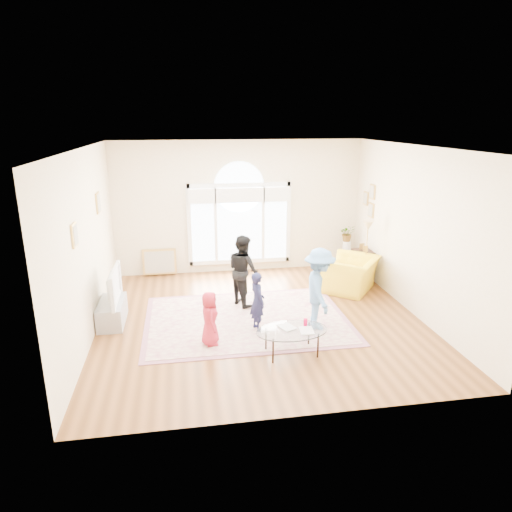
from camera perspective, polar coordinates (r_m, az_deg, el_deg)
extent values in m
plane|color=#563114|center=(8.78, 0.53, -7.90)|extent=(6.00, 6.00, 0.00)
plane|color=beige|center=(11.13, -2.11, 6.09)|extent=(6.00, 0.00, 6.00)
plane|color=beige|center=(5.45, 6.04, -5.57)|extent=(6.00, 0.00, 6.00)
plane|color=beige|center=(8.28, -20.35, 1.28)|extent=(0.00, 6.00, 6.00)
plane|color=beige|center=(9.23, 19.27, 2.90)|extent=(0.00, 6.00, 6.00)
plane|color=white|center=(7.99, 0.60, 13.45)|extent=(6.00, 6.00, 0.00)
cube|color=white|center=(11.42, -2.02, -0.62)|extent=(2.50, 0.08, 0.10)
cube|color=white|center=(11.01, -2.12, 8.87)|extent=(2.50, 0.08, 0.10)
cube|color=white|center=(11.09, -8.34, 3.77)|extent=(0.10, 0.08, 2.00)
cube|color=white|center=(11.39, 4.05, 4.25)|extent=(0.10, 0.08, 2.00)
cube|color=#C6E2FF|center=(11.10, -6.66, 3.85)|extent=(0.55, 0.02, 1.80)
cube|color=#C6E2FF|center=(11.32, 2.44, 4.20)|extent=(0.55, 0.02, 1.80)
cube|color=#C6E2FF|center=(11.18, -2.07, 4.04)|extent=(1.10, 0.02, 1.80)
cylinder|color=#C6E2FF|center=(11.01, -2.12, 8.61)|extent=(1.20, 0.02, 1.20)
cube|color=white|center=(11.11, -5.06, 3.90)|extent=(0.07, 0.04, 1.80)
cube|color=white|center=(11.25, 0.90, 4.14)|extent=(0.07, 0.04, 1.80)
cube|color=white|center=(10.88, -6.77, 7.45)|extent=(0.65, 0.12, 0.35)
cube|color=white|center=(10.96, -2.05, 7.62)|extent=(1.20, 0.12, 0.35)
cube|color=white|center=(11.11, 2.57, 7.74)|extent=(0.65, 0.12, 0.35)
cube|color=tan|center=(9.42, -19.14, 6.31)|extent=(0.03, 0.34, 0.40)
cube|color=#ADA38E|center=(9.42, -19.04, 6.31)|extent=(0.01, 0.28, 0.34)
cube|color=tan|center=(7.33, -21.75, 2.44)|extent=(0.03, 0.30, 0.36)
cube|color=#ADA38E|center=(7.32, -21.61, 2.45)|extent=(0.01, 0.24, 0.30)
cube|color=tan|center=(10.94, 14.35, 7.78)|extent=(0.03, 0.28, 0.34)
cube|color=#ADA38E|center=(10.93, 14.26, 7.78)|extent=(0.01, 0.22, 0.28)
cube|color=tan|center=(11.01, 14.19, 5.58)|extent=(0.03, 0.28, 0.34)
cube|color=#ADA38E|center=(11.00, 14.10, 5.58)|extent=(0.01, 0.22, 0.28)
cube|color=tan|center=(11.29, 13.57, 7.02)|extent=(0.03, 0.26, 0.32)
cube|color=#ADA38E|center=(11.28, 13.49, 7.02)|extent=(0.01, 0.20, 0.26)
cube|color=beige|center=(8.74, -1.18, -7.93)|extent=(3.60, 2.60, 0.02)
cube|color=#8F5868|center=(8.74, -1.17, -7.95)|extent=(3.80, 2.80, 0.01)
cube|color=gray|center=(8.96, -17.54, -6.72)|extent=(0.45, 1.00, 0.42)
imported|color=black|center=(8.77, -17.84, -3.56)|extent=(0.14, 1.10, 0.63)
cube|color=#5A70E1|center=(8.76, -17.25, -3.53)|extent=(0.02, 0.90, 0.51)
ellipsoid|color=silver|center=(7.42, 4.51, -9.28)|extent=(1.22, 0.83, 0.02)
cylinder|color=black|center=(7.81, 6.61, -9.68)|extent=(0.03, 0.03, 0.40)
cylinder|color=black|center=(7.60, 1.26, -10.34)|extent=(0.03, 0.03, 0.40)
cylinder|color=black|center=(7.45, 7.76, -11.08)|extent=(0.03, 0.03, 0.40)
cylinder|color=black|center=(7.24, 2.15, -11.83)|extent=(0.03, 0.03, 0.40)
imported|color=#B2A58C|center=(7.41, 3.20, -9.09)|extent=(0.32, 0.35, 0.03)
imported|color=#B2A58C|center=(7.37, 5.52, -9.32)|extent=(0.24, 0.31, 0.02)
cylinder|color=#D30A43|center=(7.56, 6.20, -8.23)|extent=(0.07, 0.07, 0.12)
imported|color=yellow|center=(10.28, 11.80, -2.25)|extent=(1.51, 1.53, 0.75)
cube|color=black|center=(11.08, 13.13, -1.06)|extent=(0.40, 0.50, 0.70)
cylinder|color=black|center=(10.76, 13.31, -3.53)|extent=(0.20, 0.20, 0.02)
cylinder|color=#B99342|center=(10.56, 13.55, -0.15)|extent=(0.02, 0.02, 1.35)
cone|color=#CCB284|center=(10.37, 13.82, 3.69)|extent=(0.32, 0.32, 0.22)
cylinder|color=white|center=(11.83, 11.20, 0.19)|extent=(0.20, 0.20, 0.70)
imported|color=#33722D|center=(11.68, 11.35, 2.81)|extent=(0.41, 0.37, 0.42)
cube|color=tan|center=(11.38, -11.86, -2.38)|extent=(0.80, 0.14, 0.62)
imported|color=#AA1F33|center=(7.69, -5.80, -7.75)|extent=(0.32, 0.47, 0.93)
imported|color=#191B3D|center=(8.12, 0.18, -5.69)|extent=(0.35, 0.45, 1.08)
imported|color=black|center=(9.19, -1.62, -1.77)|extent=(0.79, 0.87, 1.44)
imported|color=#5788C0|center=(8.19, 7.90, -4.13)|extent=(0.65, 1.01, 1.49)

